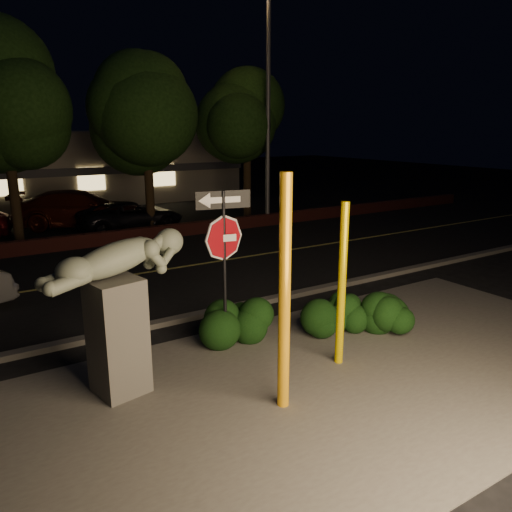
# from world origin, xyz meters

# --- Properties ---
(ground) EXTENTS (90.00, 90.00, 0.00)m
(ground) POSITION_xyz_m (0.00, 10.00, 0.00)
(ground) COLOR black
(ground) RESTS_ON ground
(patio) EXTENTS (14.00, 6.00, 0.02)m
(patio) POSITION_xyz_m (0.00, -1.00, 0.01)
(patio) COLOR #4C4944
(patio) RESTS_ON ground
(road) EXTENTS (80.00, 8.00, 0.01)m
(road) POSITION_xyz_m (0.00, 7.00, 0.01)
(road) COLOR black
(road) RESTS_ON ground
(lane_marking) EXTENTS (80.00, 0.12, 0.00)m
(lane_marking) POSITION_xyz_m (0.00, 7.00, 0.02)
(lane_marking) COLOR gold
(lane_marking) RESTS_ON road
(curb) EXTENTS (80.00, 0.25, 0.12)m
(curb) POSITION_xyz_m (0.00, 2.90, 0.06)
(curb) COLOR #4C4944
(curb) RESTS_ON ground
(brick_wall) EXTENTS (40.00, 0.35, 0.50)m
(brick_wall) POSITION_xyz_m (0.00, 11.30, 0.25)
(brick_wall) COLOR #491A17
(brick_wall) RESTS_ON ground
(parking_lot) EXTENTS (40.00, 12.00, 0.01)m
(parking_lot) POSITION_xyz_m (0.00, 17.00, 0.01)
(parking_lot) COLOR black
(parking_lot) RESTS_ON ground
(building) EXTENTS (22.00, 10.20, 4.00)m
(building) POSITION_xyz_m (0.00, 24.99, 2.00)
(building) COLOR #695F54
(building) RESTS_ON ground
(tree_far_c) EXTENTS (4.80, 4.80, 7.84)m
(tree_far_c) POSITION_xyz_m (2.50, 12.80, 5.66)
(tree_far_c) COLOR black
(tree_far_c) RESTS_ON ground
(tree_far_d) EXTENTS (4.40, 4.40, 7.42)m
(tree_far_d) POSITION_xyz_m (7.50, 13.30, 5.42)
(tree_far_d) COLOR black
(tree_far_d) RESTS_ON ground
(yellow_pole_left) EXTENTS (0.18, 0.18, 3.62)m
(yellow_pole_left) POSITION_xyz_m (-0.67, -1.17, 1.81)
(yellow_pole_left) COLOR #FFAE15
(yellow_pole_left) RESTS_ON ground
(yellow_pole_right) EXTENTS (0.15, 0.15, 3.00)m
(yellow_pole_right) POSITION_xyz_m (1.05, -0.52, 1.50)
(yellow_pole_right) COLOR #E5C300
(yellow_pole_right) RESTS_ON ground
(signpost) EXTENTS (1.03, 0.24, 3.09)m
(signpost) POSITION_xyz_m (-0.38, 1.19, 2.20)
(signpost) COLOR black
(signpost) RESTS_ON ground
(sculpture) EXTENTS (2.43, 1.07, 2.59)m
(sculpture) POSITION_xyz_m (-2.62, 0.61, 1.60)
(sculpture) COLOR #4C4944
(sculpture) RESTS_ON ground
(hedge_center) EXTENTS (2.04, 1.54, 0.96)m
(hedge_center) POSITION_xyz_m (0.11, 1.34, 0.48)
(hedge_center) COLOR black
(hedge_center) RESTS_ON ground
(hedge_right) EXTENTS (1.64, 1.03, 1.01)m
(hedge_right) POSITION_xyz_m (1.88, 0.57, 0.51)
(hedge_right) COLOR black
(hedge_right) RESTS_ON ground
(hedge_far_right) EXTENTS (1.36, 0.91, 0.91)m
(hedge_far_right) POSITION_xyz_m (2.94, -0.04, 0.46)
(hedge_far_right) COLOR black
(hedge_far_right) RESTS_ON ground
(streetlight) EXTENTS (1.44, 0.53, 9.69)m
(streetlight) POSITION_xyz_m (7.20, 11.39, 5.76)
(streetlight) COLOR #4B4B50
(streetlight) RESTS_ON ground
(parked_car_darkred) EXTENTS (5.90, 3.97, 1.59)m
(parked_car_darkred) POSITION_xyz_m (0.26, 15.40, 0.79)
(parked_car_darkred) COLOR #41120A
(parked_car_darkred) RESTS_ON ground
(parked_car_dark) EXTENTS (4.33, 2.02, 1.20)m
(parked_car_dark) POSITION_xyz_m (1.93, 13.57, 0.60)
(parked_car_dark) COLOR black
(parked_car_dark) RESTS_ON ground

